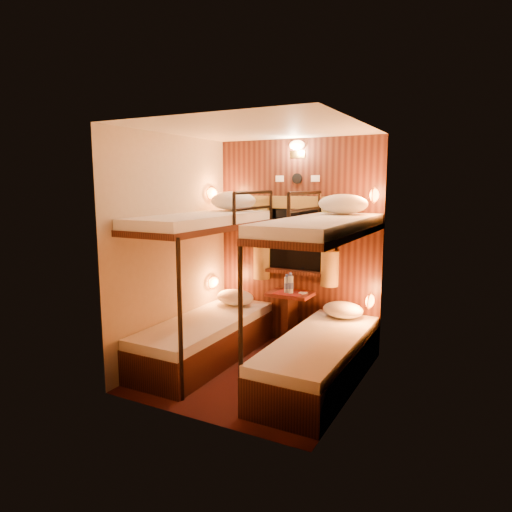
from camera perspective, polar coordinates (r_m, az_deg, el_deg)
The scene contains 22 objects.
floor at distance 4.77m, azimuth -0.03°, elevation -14.34°, with size 2.10×2.10×0.00m, color black.
ceiling at distance 4.41m, azimuth -0.03°, elevation 15.64°, with size 2.10×2.10×0.00m, color silver.
wall_back at distance 5.38m, azimuth 5.20°, elevation 1.59°, with size 2.40×2.40×0.00m, color #C6B293.
wall_front at distance 3.55m, azimuth -7.95°, elevation -2.31°, with size 2.40×2.40×0.00m, color #C6B293.
wall_left at distance 4.98m, azimuth -10.27°, elevation 0.88°, with size 2.40×2.40×0.00m, color #C6B293.
wall_right at distance 4.07m, azimuth 12.52°, elevation -0.99°, with size 2.40×2.40×0.00m, color #C6B293.
back_panel at distance 5.36m, azimuth 5.14°, elevation 1.58°, with size 2.00×0.03×2.40m, color black.
bunk_left at distance 4.96m, azimuth -6.33°, elevation -6.64°, with size 0.72×1.90×1.82m.
bunk_right at distance 4.39m, azimuth 7.99°, elevation -8.75°, with size 0.72×1.90×1.82m.
window at distance 5.34m, azimuth 5.01°, elevation 1.34°, with size 1.00×0.12×0.79m.
curtains at distance 5.30m, azimuth 4.88°, elevation 2.18°, with size 1.10×0.22×1.00m.
back_fixtures at distance 5.30m, azimuth 5.15°, elevation 12.82°, with size 0.54×0.09×0.48m.
reading_lamps at distance 5.05m, azimuth 3.68°, elevation 1.59°, with size 2.00×0.20×1.25m.
table at distance 5.36m, azimuth 4.25°, elevation -7.01°, with size 0.50×0.34×0.66m.
bottle_left at distance 5.26m, azimuth 3.87°, elevation -3.61°, with size 0.06×0.06×0.22m.
bottle_right at distance 5.23m, azimuth 4.33°, elevation -3.57°, with size 0.07×0.07×0.24m.
sachet_a at distance 5.28m, azimuth 5.90°, elevation -4.58°, with size 0.09×0.07×0.01m, color silver.
sachet_b at distance 5.24m, azimuth 5.72°, elevation -4.69°, with size 0.07×0.05×0.01m, color silver.
pillow_lower_left at distance 5.48m, azimuth -2.62°, elevation -5.18°, with size 0.47×0.33×0.18m, color silver.
pillow_lower_right at distance 5.05m, azimuth 10.81°, elevation -6.62°, with size 0.44×0.32×0.17m, color silver.
pillow_upper_left at distance 5.29m, azimuth -2.88°, elevation 6.90°, with size 0.56×0.40×0.22m, color silver.
pillow_upper_right at distance 4.76m, azimuth 10.81°, elevation 6.41°, with size 0.51×0.37×0.20m, color silver.
Camera 1 is at (2.04, -3.87, 1.90)m, focal length 32.00 mm.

